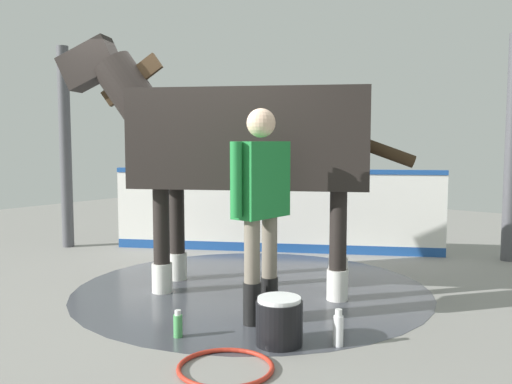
# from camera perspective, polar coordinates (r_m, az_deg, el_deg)

# --- Properties ---
(ground_plane) EXTENTS (16.00, 16.00, 0.02)m
(ground_plane) POSITION_cam_1_polar(r_m,az_deg,el_deg) (5.73, -4.68, -10.00)
(ground_plane) COLOR gray
(wet_patch) EXTENTS (3.57, 3.57, 0.00)m
(wet_patch) POSITION_cam_1_polar(r_m,az_deg,el_deg) (5.74, -0.41, -9.84)
(wet_patch) COLOR #42444C
(wet_patch) RESTS_ON ground
(barrier_wall) EXTENTS (3.92, 2.20, 1.12)m
(barrier_wall) POSITION_cam_1_polar(r_m,az_deg,el_deg) (7.50, 1.98, -2.22)
(barrier_wall) COLOR white
(barrier_wall) RESTS_ON ground
(roof_post_near) EXTENTS (0.16, 0.16, 2.79)m
(roof_post_near) POSITION_cam_1_polar(r_m,az_deg,el_deg) (8.24, -18.86, 4.28)
(roof_post_near) COLOR #4C4C51
(roof_post_near) RESTS_ON ground
(roof_post_far) EXTENTS (0.16, 0.16, 2.79)m
(roof_post_far) POSITION_cam_1_polar(r_m,az_deg,el_deg) (7.57, 24.62, 4.02)
(roof_post_far) COLOR #4C4C51
(roof_post_far) RESTS_ON ground
(horse) EXTENTS (3.23, 2.04, 2.55)m
(horse) POSITION_cam_1_polar(r_m,az_deg,el_deg) (5.55, -1.53, 5.17)
(horse) COLOR black
(horse) RESTS_ON ground
(handler) EXTENTS (0.24, 0.70, 1.76)m
(handler) POSITION_cam_1_polar(r_m,az_deg,el_deg) (4.56, 0.51, -0.68)
(handler) COLOR black
(handler) RESTS_ON ground
(wash_bucket) EXTENTS (0.35, 0.35, 0.36)m
(wash_bucket) POSITION_cam_1_polar(r_m,az_deg,el_deg) (4.21, 2.38, -13.03)
(wash_bucket) COLOR black
(wash_bucket) RESTS_ON ground
(bottle_shampoo) EXTENTS (0.07, 0.07, 0.28)m
(bottle_shampoo) POSITION_cam_1_polar(r_m,az_deg,el_deg) (4.24, 8.40, -13.68)
(bottle_shampoo) COLOR white
(bottle_shampoo) RESTS_ON ground
(bottle_spray) EXTENTS (0.07, 0.07, 0.21)m
(bottle_spray) POSITION_cam_1_polar(r_m,az_deg,el_deg) (4.42, -7.96, -13.27)
(bottle_spray) COLOR #4CA559
(bottle_spray) RESTS_ON ground
(hose_coil) EXTENTS (0.64, 0.64, 0.03)m
(hose_coil) POSITION_cam_1_polar(r_m,az_deg,el_deg) (3.84, -3.12, -17.43)
(hose_coil) COLOR #B72D1E
(hose_coil) RESTS_ON ground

